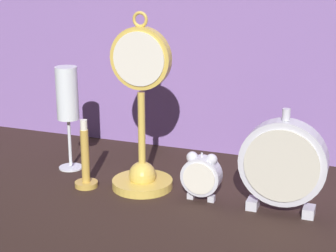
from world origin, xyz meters
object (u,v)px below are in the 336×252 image
at_px(mantel_clock_silver, 283,164).
at_px(brass_candlestick, 86,165).
at_px(alarm_clock_twin_bell, 201,174).
at_px(champagne_flute, 67,100).
at_px(pocket_watch_on_stand, 142,129).

height_order(mantel_clock_silver, brass_candlestick, mantel_clock_silver).
xyz_separation_m(alarm_clock_twin_bell, champagne_flute, (-0.31, 0.06, 0.10)).
relative_size(pocket_watch_on_stand, mantel_clock_silver, 1.80).
bearing_deg(alarm_clock_twin_bell, mantel_clock_silver, -0.52).
bearing_deg(pocket_watch_on_stand, alarm_clock_twin_bell, -8.12).
bearing_deg(pocket_watch_on_stand, brass_candlestick, -161.75).
distance_m(pocket_watch_on_stand, mantel_clock_silver, 0.28).
bearing_deg(champagne_flute, brass_candlestick, -44.48).
relative_size(pocket_watch_on_stand, brass_candlestick, 2.50).
bearing_deg(mantel_clock_silver, pocket_watch_on_stand, 175.95).
distance_m(alarm_clock_twin_bell, champagne_flute, 0.33).
bearing_deg(alarm_clock_twin_bell, brass_candlestick, -175.88).
distance_m(alarm_clock_twin_bell, brass_candlestick, 0.23).
bearing_deg(pocket_watch_on_stand, mantel_clock_silver, -4.05).
xyz_separation_m(pocket_watch_on_stand, alarm_clock_twin_bell, (0.13, -0.02, -0.07)).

